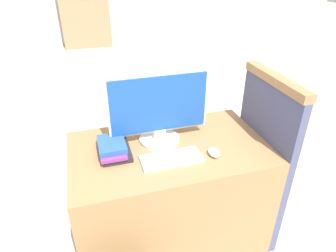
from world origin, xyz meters
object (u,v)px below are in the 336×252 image
mouse (214,152)px  book_stack (113,148)px  monitor (159,110)px  keyboard (171,159)px

mouse → book_stack: 0.58m
monitor → keyboard: monitor is taller
monitor → keyboard: (0.01, -0.22, -0.20)m
monitor → mouse: (0.26, -0.24, -0.19)m
keyboard → mouse: (0.25, -0.03, 0.01)m
monitor → keyboard: 0.30m
mouse → book_stack: bearing=161.5°
monitor → mouse: 0.40m
monitor → mouse: size_ratio=6.54×
mouse → book_stack: book_stack is taller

